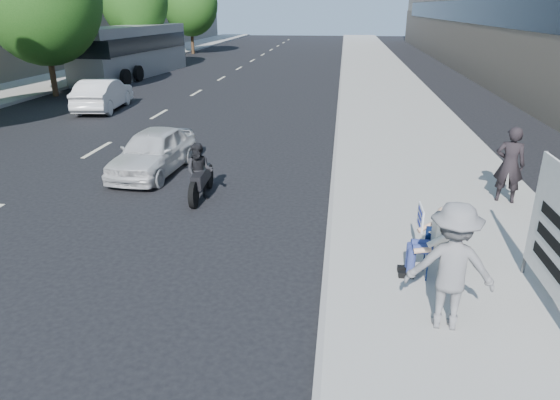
# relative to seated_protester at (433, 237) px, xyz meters

# --- Properties ---
(ground) EXTENTS (160.00, 160.00, 0.00)m
(ground) POSITION_rel_seated_protester_xyz_m (-3.22, -0.50, -0.87)
(ground) COLOR black
(ground) RESTS_ON ground
(near_sidewalk) EXTENTS (5.00, 120.00, 0.15)m
(near_sidewalk) POSITION_rel_seated_protester_xyz_m (0.78, 19.50, -0.80)
(near_sidewalk) COLOR #9E9B94
(near_sidewalk) RESTS_ON ground
(far_sidewalk) EXTENTS (4.50, 120.00, 0.15)m
(far_sidewalk) POSITION_rel_seated_protester_xyz_m (-19.97, 19.50, -0.80)
(far_sidewalk) COLOR #9E9B94
(far_sidewalk) RESTS_ON ground
(tree_far_d) EXTENTS (4.80, 4.80, 7.65)m
(tree_far_d) POSITION_rel_seated_protester_xyz_m (-16.92, 29.50, 4.01)
(tree_far_d) COLOR #382616
(tree_far_d) RESTS_ON ground
(tree_far_e) EXTENTS (5.40, 5.40, 7.89)m
(tree_far_e) POSITION_rel_seated_protester_xyz_m (-16.92, 43.50, 3.91)
(tree_far_e) COLOR #382616
(tree_far_e) RESTS_ON ground
(seated_protester) EXTENTS (0.83, 1.12, 1.31)m
(seated_protester) POSITION_rel_seated_protester_xyz_m (0.00, 0.00, 0.00)
(seated_protester) COLOR #11224D
(seated_protester) RESTS_ON near_sidewalk
(jogger) EXTENTS (1.29, 0.81, 1.91)m
(jogger) POSITION_rel_seated_protester_xyz_m (0.01, -1.44, 0.23)
(jogger) COLOR slate
(jogger) RESTS_ON near_sidewalk
(pedestrian_woman) EXTENTS (0.76, 0.61, 1.82)m
(pedestrian_woman) POSITION_rel_seated_protester_xyz_m (2.33, 3.85, 0.18)
(pedestrian_woman) COLOR black
(pedestrian_woman) RESTS_ON near_sidewalk
(white_sedan_near) EXTENTS (1.76, 3.84, 1.28)m
(white_sedan_near) POSITION_rel_seated_protester_xyz_m (-6.92, 5.37, -0.24)
(white_sedan_near) COLOR silver
(white_sedan_near) RESTS_ON ground
(white_sedan_mid) EXTENTS (1.98, 4.48, 1.43)m
(white_sedan_mid) POSITION_rel_seated_protester_xyz_m (-12.59, 14.19, -0.16)
(white_sedan_mid) COLOR silver
(white_sedan_mid) RESTS_ON ground
(motorcycle) EXTENTS (0.72, 2.05, 1.42)m
(motorcycle) POSITION_rel_seated_protester_xyz_m (-5.02, 3.51, -0.24)
(motorcycle) COLOR black
(motorcycle) RESTS_ON ground
(bus) EXTENTS (3.69, 12.26, 3.30)m
(bus) POSITION_rel_seated_protester_xyz_m (-15.91, 26.03, 0.76)
(bus) COLOR slate
(bus) RESTS_ON ground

